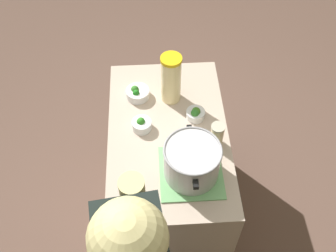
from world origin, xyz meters
TOP-DOWN VIEW (x-y plane):
  - ground_plane at (0.00, 0.00)m, footprint 8.00×8.00m
  - counter_slab at (0.00, 0.00)m, footprint 1.03×0.63m
  - dish_cloth at (0.25, 0.10)m, footprint 0.31×0.30m
  - cooking_pot at (0.25, 0.10)m, footprint 0.34×0.27m
  - lemonade_pitcher at (-0.24, 0.03)m, footprint 0.11×0.11m
  - mason_jar at (0.09, 0.24)m, footprint 0.07×0.07m
  - broccoli_bowl_front at (-0.03, -0.14)m, footprint 0.10×0.10m
  - broccoli_bowl_center at (-0.26, -0.16)m, footprint 0.13×0.13m
  - broccoli_bowl_back at (-0.09, 0.15)m, footprint 0.10×0.10m

SIDE VIEW (x-z plane):
  - ground_plane at x=0.00m, z-range 0.00..0.00m
  - counter_slab at x=0.00m, z-range 0.00..0.85m
  - dish_cloth at x=0.25m, z-range 0.85..0.86m
  - broccoli_bowl_center at x=-0.26m, z-range 0.84..0.91m
  - broccoli_bowl_back at x=-0.09m, z-range 0.84..0.92m
  - broccoli_bowl_front at x=-0.03m, z-range 0.85..0.92m
  - mason_jar at x=0.09m, z-range 0.85..0.99m
  - cooking_pot at x=0.25m, z-range 0.86..1.05m
  - lemonade_pitcher at x=-0.24m, z-range 0.85..1.15m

